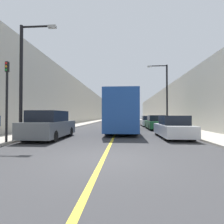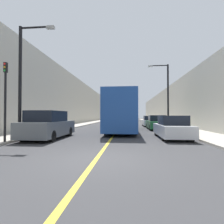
# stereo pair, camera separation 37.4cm
# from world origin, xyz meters

# --- Properties ---
(ground_plane) EXTENTS (200.00, 200.00, 0.00)m
(ground_plane) POSITION_xyz_m (0.00, 0.00, 0.00)
(ground_plane) COLOR #38383A
(sidewalk_left) EXTENTS (2.89, 72.00, 0.12)m
(sidewalk_left) POSITION_xyz_m (-6.82, 30.00, 0.06)
(sidewalk_left) COLOR #B2AA9E
(sidewalk_left) RESTS_ON ground
(sidewalk_right) EXTENTS (2.89, 72.00, 0.12)m
(sidewalk_right) POSITION_xyz_m (6.82, 30.00, 0.06)
(sidewalk_right) COLOR #B2AA9E
(sidewalk_right) RESTS_ON ground
(building_row_left) EXTENTS (4.00, 72.00, 8.49)m
(building_row_left) POSITION_xyz_m (-10.26, 30.00, 4.25)
(building_row_left) COLOR #B7B2A3
(building_row_left) RESTS_ON ground
(building_row_right) EXTENTS (4.00, 72.00, 6.72)m
(building_row_right) POSITION_xyz_m (10.26, 30.00, 3.36)
(building_row_right) COLOR #B7B2A3
(building_row_right) RESTS_ON ground
(road_center_line) EXTENTS (0.16, 72.00, 0.01)m
(road_center_line) POSITION_xyz_m (0.00, 30.00, 0.00)
(road_center_line) COLOR gold
(road_center_line) RESTS_ON ground
(bus) EXTENTS (2.58, 10.69, 3.52)m
(bus) POSITION_xyz_m (0.51, 11.01, 1.87)
(bus) COLOR #1E4793
(bus) RESTS_ON ground
(parked_suv_left) EXTENTS (2.04, 4.81, 1.85)m
(parked_suv_left) POSITION_xyz_m (-4.19, 5.12, 0.86)
(parked_suv_left) COLOR #51565B
(parked_suv_left) RESTS_ON ground
(car_right_near) EXTENTS (1.85, 4.51, 1.54)m
(car_right_near) POSITION_xyz_m (4.09, 6.09, 0.69)
(car_right_near) COLOR silver
(car_right_near) RESTS_ON ground
(car_right_mid) EXTENTS (1.87, 4.33, 1.57)m
(car_right_mid) POSITION_xyz_m (4.22, 13.40, 0.70)
(car_right_mid) COLOR #145128
(car_right_mid) RESTS_ON ground
(car_right_far) EXTENTS (1.86, 4.53, 1.50)m
(car_right_far) POSITION_xyz_m (4.13, 18.97, 0.68)
(car_right_far) COLOR silver
(car_right_far) RESTS_ON ground
(street_lamp_left) EXTENTS (2.33, 0.24, 7.08)m
(street_lamp_left) POSITION_xyz_m (-5.47, 4.27, 4.15)
(street_lamp_left) COLOR black
(street_lamp_left) RESTS_ON sidewalk_left
(street_lamp_right) EXTENTS (2.33, 0.24, 7.29)m
(street_lamp_right) POSITION_xyz_m (5.48, 14.31, 4.26)
(street_lamp_right) COLOR black
(street_lamp_right) RESTS_ON sidewalk_right
(traffic_light) EXTENTS (0.16, 0.18, 4.34)m
(traffic_light) POSITION_xyz_m (-5.57, 2.83, 2.47)
(traffic_light) COLOR black
(traffic_light) RESTS_ON sidewalk_left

